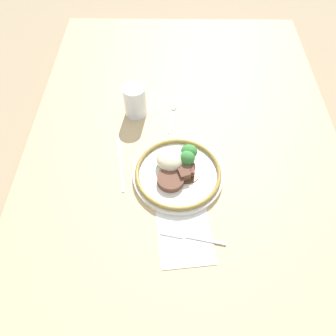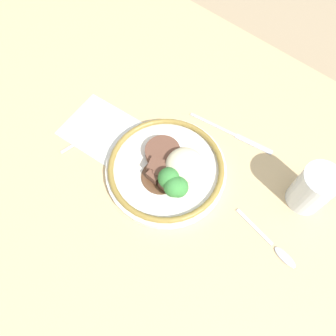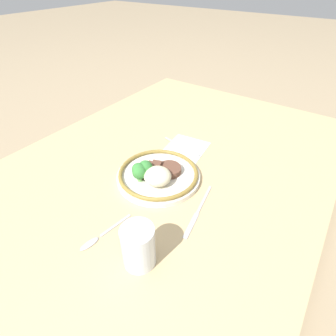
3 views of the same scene
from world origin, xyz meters
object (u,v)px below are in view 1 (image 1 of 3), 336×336
plate (178,170)px  knife (120,161)px  fork (186,236)px  juice_glass (135,102)px  spoon (173,110)px

plate → knife: (0.05, 0.17, -0.02)m
plate → fork: 0.19m
juice_glass → fork: 0.47m
plate → spoon: size_ratio=1.70×
juice_glass → fork: size_ratio=0.63×
spoon → juice_glass: bearing=106.0°
plate → spoon: plate is taller
plate → knife: 0.18m
juice_glass → knife: size_ratio=0.52×
juice_glass → spoon: (0.02, -0.12, -0.05)m
juice_glass → knife: juice_glass is taller
fork → knife: (0.24, 0.19, -0.00)m
spoon → plate: bearing=-168.5°
plate → juice_glass: bearing=29.0°
juice_glass → spoon: juice_glass is taller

